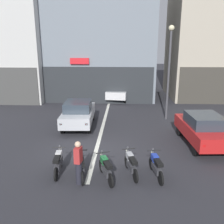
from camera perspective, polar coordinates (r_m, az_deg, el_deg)
ground_plane at (r=11.87m, az=-3.79°, el=-9.08°), size 120.00×120.00×0.00m
lane_centre_line at (r=17.48m, az=-1.53°, el=-0.89°), size 0.20×18.00×0.01m
building_corner_left at (r=26.86m, az=-22.60°, el=16.43°), size 8.14×9.61×11.84m
building_mid_block at (r=24.55m, az=-3.37°, el=16.24°), size 10.71×7.79×10.57m
car_silver_crossing_near at (r=15.10m, az=-7.99°, el=-0.20°), size 1.96×4.18×1.64m
car_red_parked_kerbside at (r=13.00m, az=20.82°, el=-3.68°), size 2.03×4.21×1.64m
car_white_down_street at (r=22.49m, az=1.62°, el=5.11°), size 2.23×4.28×1.64m
street_lamp at (r=16.45m, az=13.50°, el=11.20°), size 0.36×0.36×6.20m
motorcycle_white_row_leftmost at (r=9.95m, az=-12.69°, el=-11.61°), size 0.55×1.67×0.98m
motorcycle_black_row_left_mid at (r=9.54m, az=-7.36°, el=-12.58°), size 0.57×1.64×0.98m
motorcycle_green_row_centre at (r=9.31m, az=-1.52°, el=-13.20°), size 0.73×1.58×0.98m
motorcycle_silver_row_right_mid at (r=9.63m, az=4.53°, el=-12.21°), size 0.62×1.63×0.98m
motorcycle_blue_row_rightmost at (r=9.61m, az=10.45°, el=-12.49°), size 0.55×1.65×0.98m
person_by_motorcycles at (r=8.92m, az=-7.98°, el=-11.81°), size 0.27×0.39×1.67m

